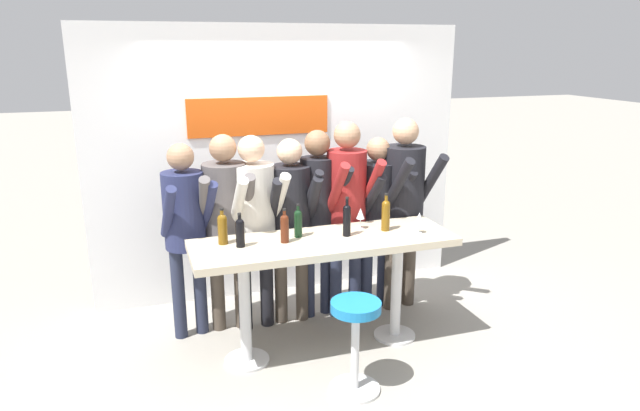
% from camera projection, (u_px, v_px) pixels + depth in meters
% --- Properties ---
extents(ground_plane, '(40.00, 40.00, 0.00)m').
position_uv_depth(ground_plane, '(324.00, 348.00, 4.79)').
color(ground_plane, gray).
extents(back_wall, '(3.71, 0.12, 2.65)m').
position_uv_depth(back_wall, '(280.00, 163.00, 5.65)').
color(back_wall, white).
rests_on(back_wall, ground_plane).
extents(tasting_table, '(2.11, 0.67, 0.97)m').
position_uv_depth(tasting_table, '(324.00, 257.00, 4.56)').
color(tasting_table, beige).
rests_on(tasting_table, ground_plane).
extents(bar_stool, '(0.38, 0.38, 0.71)m').
position_uv_depth(bar_stool, '(355.00, 333.00, 4.08)').
color(bar_stool, silver).
rests_on(bar_stool, ground_plane).
extents(person_far_left, '(0.47, 0.57, 1.70)m').
position_uv_depth(person_far_left, '(185.00, 220.00, 4.73)').
color(person_far_left, '#23283D').
rests_on(person_far_left, ground_plane).
extents(person_left, '(0.47, 0.58, 1.75)m').
position_uv_depth(person_left, '(226.00, 212.00, 4.84)').
color(person_left, '#473D33').
rests_on(person_left, ground_plane).
extents(person_center_left, '(0.49, 0.59, 1.74)m').
position_uv_depth(person_center_left, '(254.00, 213.00, 4.86)').
color(person_center_left, black).
rests_on(person_center_left, ground_plane).
extents(person_center, '(0.44, 0.54, 1.69)m').
position_uv_depth(person_center, '(291.00, 211.00, 4.99)').
color(person_center, '#473D33').
rests_on(person_center, ground_plane).
extents(person_center_right, '(0.43, 0.56, 1.75)m').
position_uv_depth(person_center_right, '(318.00, 202.00, 5.10)').
color(person_center_right, '#23283D').
rests_on(person_center_right, ground_plane).
extents(person_right, '(0.45, 0.57, 1.82)m').
position_uv_depth(person_right, '(347.00, 198.00, 5.10)').
color(person_right, '#23283D').
rests_on(person_right, ground_plane).
extents(person_far_right, '(0.49, 0.59, 1.66)m').
position_uv_depth(person_far_right, '(377.00, 205.00, 5.28)').
color(person_far_right, '#23283D').
rests_on(person_far_right, ground_plane).
extents(person_rightmost, '(0.51, 0.62, 1.83)m').
position_uv_depth(person_rightmost, '(404.00, 193.00, 5.26)').
color(person_rightmost, '#473D33').
rests_on(person_rightmost, ground_plane).
extents(wine_bottle_0, '(0.07, 0.07, 0.32)m').
position_uv_depth(wine_bottle_0, '(386.00, 214.00, 4.70)').
color(wine_bottle_0, brown).
rests_on(wine_bottle_0, tasting_table).
extents(wine_bottle_1, '(0.06, 0.06, 0.32)m').
position_uv_depth(wine_bottle_1, '(347.00, 219.00, 4.56)').
color(wine_bottle_1, black).
rests_on(wine_bottle_1, tasting_table).
extents(wine_bottle_2, '(0.07, 0.07, 0.27)m').
position_uv_depth(wine_bottle_2, '(240.00, 231.00, 4.32)').
color(wine_bottle_2, black).
rests_on(wine_bottle_2, tasting_table).
extents(wine_bottle_3, '(0.07, 0.07, 0.27)m').
position_uv_depth(wine_bottle_3, '(285.00, 227.00, 4.41)').
color(wine_bottle_3, '#4C1E0F').
rests_on(wine_bottle_3, tasting_table).
extents(wine_bottle_4, '(0.06, 0.06, 0.27)m').
position_uv_depth(wine_bottle_4, '(298.00, 222.00, 4.54)').
color(wine_bottle_4, black).
rests_on(wine_bottle_4, tasting_table).
extents(wine_bottle_5, '(0.08, 0.08, 0.29)m').
position_uv_depth(wine_bottle_5, '(222.00, 227.00, 4.38)').
color(wine_bottle_5, brown).
rests_on(wine_bottle_5, tasting_table).
extents(wine_glass_0, '(0.07, 0.07, 0.18)m').
position_uv_depth(wine_glass_0, '(419.00, 218.00, 4.63)').
color(wine_glass_0, silver).
rests_on(wine_glass_0, tasting_table).
extents(wine_glass_1, '(0.07, 0.07, 0.18)m').
position_uv_depth(wine_glass_1, '(361.00, 214.00, 4.75)').
color(wine_glass_1, silver).
rests_on(wine_glass_1, tasting_table).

